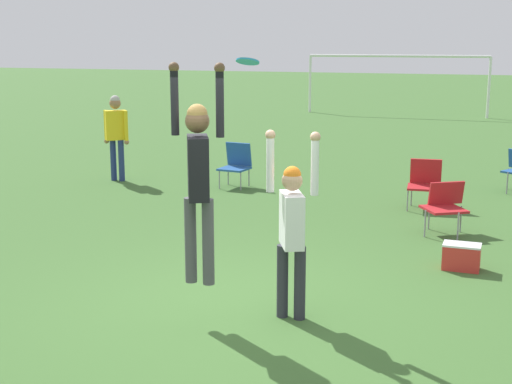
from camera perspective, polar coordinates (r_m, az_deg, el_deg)
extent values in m
plane|color=#3D662D|center=(7.79, -2.33, -9.43)|extent=(120.00, 120.00, 0.00)
cylinder|color=#4C4C51|center=(7.26, -5.26, -3.86)|extent=(0.12, 0.12, 0.88)
cylinder|color=#4C4C51|center=(7.18, -3.85, -4.02)|extent=(0.12, 0.12, 0.88)
cube|color=black|center=(7.06, -4.66, 1.96)|extent=(0.38, 0.48, 0.62)
sphere|color=brown|center=(6.99, -4.72, 5.69)|extent=(0.24, 0.24, 0.24)
sphere|color=olive|center=(6.98, -4.73, 6.22)|extent=(0.20, 0.20, 0.20)
cylinder|color=black|center=(7.08, -6.53, 7.20)|extent=(0.08, 0.08, 0.66)
sphere|color=brown|center=(7.06, -6.59, 9.88)|extent=(0.10, 0.10, 0.10)
cylinder|color=black|center=(6.88, -2.91, 7.13)|extent=(0.08, 0.08, 0.66)
sphere|color=brown|center=(6.86, -2.94, 9.88)|extent=(0.10, 0.10, 0.10)
cylinder|color=#2D2D38|center=(7.49, 2.13, -7.14)|extent=(0.12, 0.12, 0.78)
cylinder|color=#2D2D38|center=(7.43, 3.52, -7.29)|extent=(0.12, 0.12, 0.78)
cube|color=white|center=(7.27, 2.88, -2.24)|extent=(0.37, 0.47, 0.55)
sphere|color=tan|center=(7.18, 2.91, 0.92)|extent=(0.21, 0.21, 0.21)
sphere|color=orange|center=(7.17, 2.92, 1.38)|extent=(0.18, 0.18, 0.18)
cylinder|color=white|center=(7.22, 1.15, 2.29)|extent=(0.08, 0.08, 0.59)
sphere|color=tan|center=(7.18, 1.16, 4.60)|extent=(0.10, 0.10, 0.10)
cylinder|color=white|center=(7.09, 4.73, 2.07)|extent=(0.08, 0.08, 0.59)
sphere|color=tan|center=(7.04, 4.77, 4.41)|extent=(0.10, 0.10, 0.10)
cylinder|color=#2D9EDB|center=(7.03, -0.68, 10.40)|extent=(0.23, 0.22, 0.08)
cylinder|color=gray|center=(14.32, 19.45, 0.67)|extent=(0.02, 0.02, 0.42)
cylinder|color=gray|center=(14.78, 19.49, 1.00)|extent=(0.02, 0.02, 0.42)
cylinder|color=gray|center=(14.01, -2.95, 1.05)|extent=(0.02, 0.02, 0.39)
cylinder|color=gray|center=(13.84, -1.23, 0.93)|extent=(0.02, 0.02, 0.39)
cylinder|color=gray|center=(14.41, -2.24, 1.37)|extent=(0.02, 0.02, 0.39)
cylinder|color=gray|center=(14.25, -0.57, 1.25)|extent=(0.02, 0.02, 0.39)
cube|color=#235193|center=(14.09, -1.75, 1.87)|extent=(0.58, 0.58, 0.04)
cube|color=#235193|center=(14.28, -1.39, 3.05)|extent=(0.54, 0.17, 0.48)
cylinder|color=gray|center=(12.40, 12.03, -0.59)|extent=(0.02, 0.02, 0.41)
cylinder|color=gray|center=(12.35, 14.11, -0.75)|extent=(0.02, 0.02, 0.41)
cylinder|color=gray|center=(12.84, 12.33, -0.18)|extent=(0.02, 0.02, 0.41)
cylinder|color=gray|center=(12.79, 14.34, -0.33)|extent=(0.02, 0.02, 0.41)
cube|color=#B21E23|center=(12.56, 13.24, 0.37)|extent=(0.59, 0.59, 0.04)
cube|color=#B21E23|center=(12.76, 13.43, 1.63)|extent=(0.54, 0.17, 0.44)
cylinder|color=gray|center=(10.82, 13.37, -2.48)|extent=(0.02, 0.02, 0.41)
cylinder|color=gray|center=(10.78, 15.86, -2.67)|extent=(0.02, 0.02, 0.41)
cylinder|color=gray|center=(11.28, 13.67, -1.91)|extent=(0.02, 0.02, 0.41)
cylinder|color=gray|center=(11.24, 16.06, -2.09)|extent=(0.02, 0.02, 0.41)
cube|color=#B21E23|center=(10.98, 14.79, -1.34)|extent=(0.77, 0.77, 0.04)
cube|color=#B21E23|center=(11.19, 14.98, -0.07)|extent=(0.52, 0.38, 0.36)
cylinder|color=navy|center=(15.11, -11.34, 2.52)|extent=(0.12, 0.12, 0.86)
cylinder|color=navy|center=(15.01, -10.72, 2.49)|extent=(0.12, 0.12, 0.86)
cube|color=yellow|center=(14.96, -11.14, 5.27)|extent=(0.45, 0.43, 0.61)
sphere|color=#9E704C|center=(14.92, -11.21, 6.98)|extent=(0.23, 0.23, 0.23)
sphere|color=#B7B2AD|center=(14.92, -11.22, 7.22)|extent=(0.20, 0.20, 0.20)
cylinder|color=yellow|center=(15.09, -11.91, 5.22)|extent=(0.08, 0.08, 0.64)
sphere|color=#9E704C|center=(15.13, -11.86, 4.01)|extent=(0.10, 0.10, 0.10)
cylinder|color=yellow|center=(14.84, -10.35, 5.18)|extent=(0.08, 0.08, 0.64)
sphere|color=#9E704C|center=(14.88, -10.31, 3.95)|extent=(0.10, 0.10, 0.10)
cube|color=red|center=(9.43, 16.11, -5.06)|extent=(0.46, 0.28, 0.31)
cube|color=silver|center=(9.39, 16.17, -4.08)|extent=(0.47, 0.29, 0.02)
cylinder|color=white|center=(29.61, 4.34, 8.62)|extent=(0.10, 0.10, 2.30)
cylinder|color=white|center=(28.49, 18.14, 7.94)|extent=(0.10, 0.10, 2.30)
cylinder|color=white|center=(28.80, 11.21, 10.63)|extent=(7.00, 0.10, 0.10)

